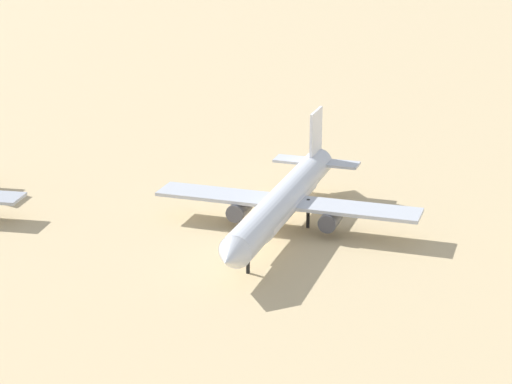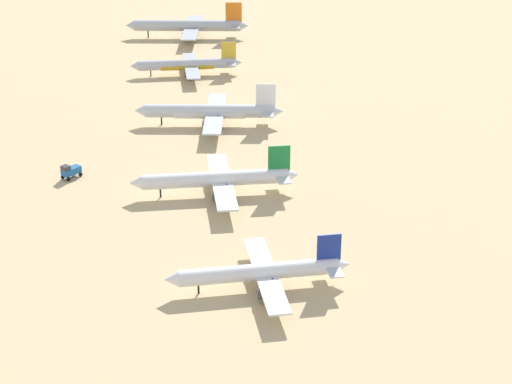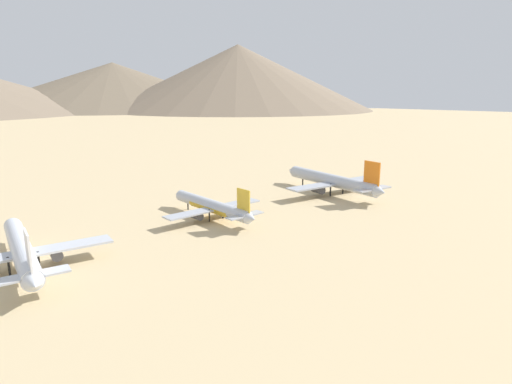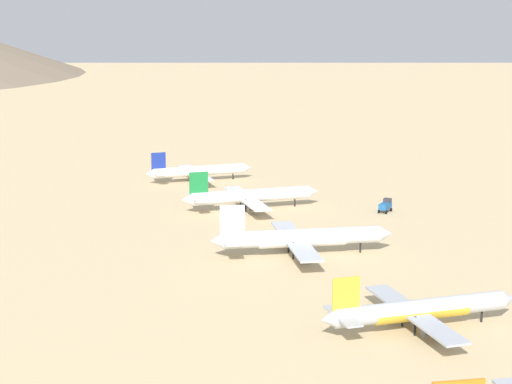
% 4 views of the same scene
% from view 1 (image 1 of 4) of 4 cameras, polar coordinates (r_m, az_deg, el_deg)
% --- Properties ---
extents(ground_plane, '(1800.00, 1800.00, 0.00)m').
position_cam_1_polar(ground_plane, '(126.27, 0.41, -2.51)').
color(ground_plane, tan).
extents(parked_jet_2, '(44.84, 36.79, 13.04)m').
position_cam_1_polar(parked_jet_2, '(125.48, 1.70, -0.54)').
color(parked_jet_2, silver).
rests_on(parked_jet_2, ground).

